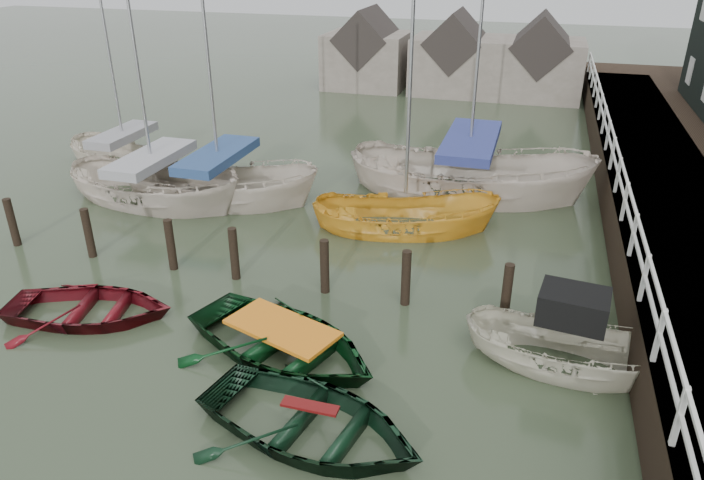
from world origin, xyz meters
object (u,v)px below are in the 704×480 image
(sailboat_b, at_px, (222,198))
(sailboat_c, at_px, (404,229))
(sailboat_a, at_px, (157,200))
(rowboat_dkgreen, at_px, (311,436))
(motorboat, at_px, (564,363))
(sailboat_d, at_px, (466,192))
(rowboat_green, at_px, (284,355))
(sailboat_e, at_px, (128,167))
(rowboat_red, at_px, (91,317))

(sailboat_b, relative_size, sailboat_c, 1.16)
(sailboat_c, bearing_deg, sailboat_a, 78.82)
(rowboat_dkgreen, relative_size, motorboat, 0.98)
(rowboat_dkgreen, height_order, motorboat, motorboat)
(sailboat_d, bearing_deg, sailboat_c, 157.36)
(sailboat_c, relative_size, sailboat_d, 0.74)
(sailboat_d, bearing_deg, sailboat_b, 110.35)
(rowboat_green, distance_m, sailboat_c, 6.95)
(motorboat, height_order, sailboat_e, sailboat_e)
(sailboat_c, bearing_deg, rowboat_red, 126.47)
(sailboat_b, bearing_deg, rowboat_red, 178.42)
(rowboat_red, distance_m, sailboat_d, 12.51)
(motorboat, distance_m, sailboat_b, 12.46)
(rowboat_green, bearing_deg, sailboat_c, 10.28)
(motorboat, height_order, sailboat_d, sailboat_d)
(rowboat_red, height_order, sailboat_b, sailboat_b)
(sailboat_d, bearing_deg, rowboat_red, 144.50)
(sailboat_b, bearing_deg, rowboat_green, -149.87)
(rowboat_dkgreen, height_order, sailboat_a, sailboat_a)
(rowboat_dkgreen, distance_m, sailboat_d, 12.37)
(sailboat_c, distance_m, sailboat_d, 3.67)
(sailboat_a, bearing_deg, motorboat, -105.97)
(rowboat_red, bearing_deg, motorboat, -96.47)
(rowboat_green, xyz_separation_m, sailboat_c, (1.10, 6.87, 0.01))
(sailboat_d, bearing_deg, sailboat_e, 94.58)
(sailboat_a, bearing_deg, sailboat_d, -62.53)
(sailboat_d, relative_size, sailboat_e, 1.26)
(sailboat_a, xyz_separation_m, sailboat_c, (8.27, 0.22, -0.05))
(sailboat_e, bearing_deg, sailboat_c, -84.67)
(rowboat_green, relative_size, sailboat_a, 0.38)
(sailboat_c, relative_size, sailboat_e, 0.93)
(rowboat_green, xyz_separation_m, sailboat_d, (2.52, 10.25, 0.06))
(rowboat_green, bearing_deg, sailboat_a, 66.51)
(rowboat_green, bearing_deg, motorboat, -58.47)
(rowboat_red, relative_size, rowboat_dkgreen, 0.91)
(sailboat_e, bearing_deg, rowboat_green, -115.14)
(rowboat_red, relative_size, sailboat_a, 0.33)
(sailboat_a, height_order, sailboat_c, sailboat_a)
(rowboat_red, xyz_separation_m, sailboat_b, (-0.44, 7.32, 0.06))
(rowboat_dkgreen, bearing_deg, sailboat_b, 46.60)
(rowboat_red, height_order, sailboat_a, sailboat_a)
(rowboat_red, distance_m, sailboat_b, 7.33)
(sailboat_d, bearing_deg, rowboat_dkgreen, 174.73)
(motorboat, relative_size, sailboat_e, 0.42)
(rowboat_dkgreen, bearing_deg, sailboat_e, 57.13)
(rowboat_dkgreen, relative_size, sailboat_e, 0.41)
(rowboat_red, relative_size, motorboat, 0.89)
(rowboat_dkgreen, bearing_deg, rowboat_green, 45.12)
(rowboat_red, relative_size, sailboat_d, 0.30)
(rowboat_red, bearing_deg, sailboat_c, -53.53)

